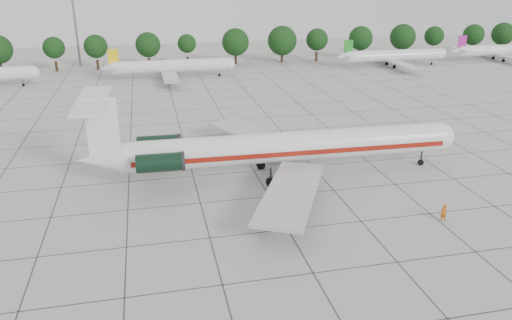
{
  "coord_description": "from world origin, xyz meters",
  "views": [
    {
      "loc": [
        -12.93,
        -51.02,
        24.88
      ],
      "look_at": [
        -0.87,
        3.02,
        3.5
      ],
      "focal_mm": 35.0,
      "sensor_mm": 36.0,
      "label": 1
    }
  ],
  "objects_px": {
    "ground_crew": "(443,212)",
    "floodlight_mast": "(74,11)",
    "main_airliner": "(271,147)",
    "bg_airliner_d": "(394,56)",
    "bg_airliner_e": "(502,50)",
    "bg_airliner_c": "(172,66)"
  },
  "relations": [
    {
      "from": "ground_crew",
      "to": "bg_airliner_d",
      "type": "relative_size",
      "value": 0.07
    },
    {
      "from": "main_airliner",
      "to": "bg_airliner_c",
      "type": "bearing_deg",
      "value": 98.72
    },
    {
      "from": "main_airliner",
      "to": "ground_crew",
      "type": "bearing_deg",
      "value": -44.84
    },
    {
      "from": "bg_airliner_e",
      "to": "bg_airliner_c",
      "type": "bearing_deg",
      "value": -177.1
    },
    {
      "from": "bg_airliner_c",
      "to": "bg_airliner_e",
      "type": "xyz_separation_m",
      "value": [
        93.77,
        4.76,
        0.0
      ]
    },
    {
      "from": "bg_airliner_c",
      "to": "floodlight_mast",
      "type": "relative_size",
      "value": 1.11
    },
    {
      "from": "bg_airliner_d",
      "to": "floodlight_mast",
      "type": "bearing_deg",
      "value": 166.52
    },
    {
      "from": "ground_crew",
      "to": "bg_airliner_e",
      "type": "relative_size",
      "value": 0.07
    },
    {
      "from": "main_airliner",
      "to": "bg_airliner_c",
      "type": "relative_size",
      "value": 1.7
    },
    {
      "from": "main_airliner",
      "to": "bg_airliner_c",
      "type": "height_order",
      "value": "main_airliner"
    },
    {
      "from": "bg_airliner_d",
      "to": "ground_crew",
      "type": "bearing_deg",
      "value": -113.77
    },
    {
      "from": "bg_airliner_c",
      "to": "bg_airliner_e",
      "type": "bearing_deg",
      "value": 2.9
    },
    {
      "from": "ground_crew",
      "to": "floodlight_mast",
      "type": "bearing_deg",
      "value": -60.85
    },
    {
      "from": "ground_crew",
      "to": "bg_airliner_c",
      "type": "height_order",
      "value": "bg_airliner_c"
    },
    {
      "from": "floodlight_mast",
      "to": "bg_airliner_d",
      "type": "bearing_deg",
      "value": -13.48
    },
    {
      "from": "ground_crew",
      "to": "bg_airliner_e",
      "type": "distance_m",
      "value": 109.71
    },
    {
      "from": "main_airliner",
      "to": "floodlight_mast",
      "type": "xyz_separation_m",
      "value": [
        -31.66,
        86.37,
        10.3
      ]
    },
    {
      "from": "main_airliner",
      "to": "ground_crew",
      "type": "relative_size",
      "value": 25.23
    },
    {
      "from": "bg_airliner_e",
      "to": "ground_crew",
      "type": "bearing_deg",
      "value": -130.12
    },
    {
      "from": "main_airliner",
      "to": "bg_airliner_e",
      "type": "xyz_separation_m",
      "value": [
        85.44,
        68.53,
        -1.07
      ]
    },
    {
      "from": "ground_crew",
      "to": "floodlight_mast",
      "type": "distance_m",
      "value": 112.6
    },
    {
      "from": "bg_airliner_d",
      "to": "bg_airliner_e",
      "type": "xyz_separation_m",
      "value": [
        34.58,
        1.93,
        0.0
      ]
    }
  ]
}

